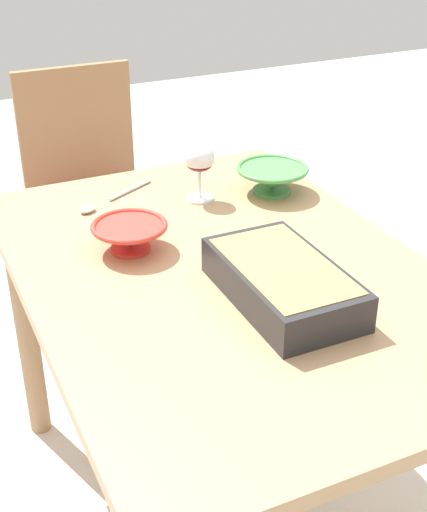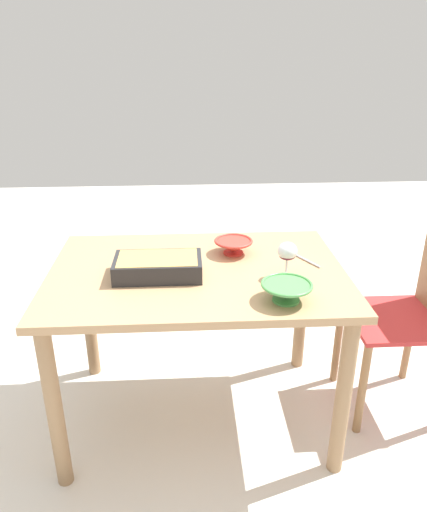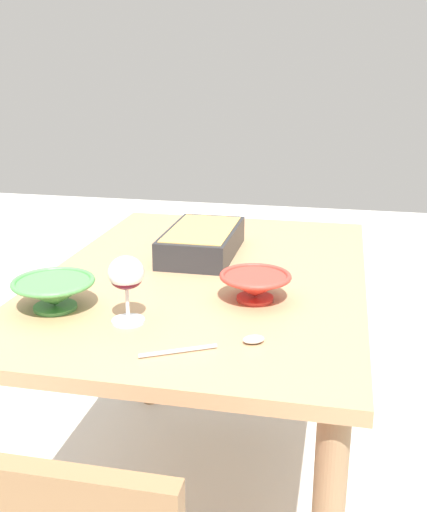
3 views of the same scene
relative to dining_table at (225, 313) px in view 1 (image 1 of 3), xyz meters
name	(u,v)px [view 1 (image 1 of 3)]	position (x,y,z in m)	size (l,w,h in m)	color
dining_table	(225,313)	(0.00, 0.00, 0.00)	(1.20, 0.82, 0.74)	tan
chair	(91,202)	(-0.96, -0.03, -0.13)	(0.40, 0.40, 0.93)	#B22D2D
wine_glass	(199,161)	(-0.35, 0.09, 0.21)	(0.08, 0.08, 0.15)	white
casserole_dish	(283,280)	(0.15, 0.05, 0.15)	(0.34, 0.19, 0.08)	#262628
mixing_bowl	(130,235)	(-0.16, -0.15, 0.15)	(0.17, 0.17, 0.07)	red
small_bowl	(272,177)	(-0.31, 0.28, 0.15)	(0.18, 0.18, 0.07)	#4C994C
serving_spoon	(103,202)	(-0.42, -0.14, 0.12)	(0.14, 0.23, 0.01)	silver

